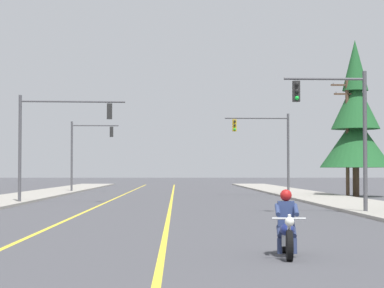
{
  "coord_description": "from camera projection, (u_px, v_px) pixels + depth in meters",
  "views": [
    {
      "loc": [
        0.48,
        -6.66,
        1.87
      ],
      "look_at": [
        1.15,
        26.06,
        3.05
      ],
      "focal_mm": 69.84,
      "sensor_mm": 36.0,
      "label": 1
    }
  ],
  "objects": [
    {
      "name": "lane_stripe_center",
      "position": [
        172.0,
        198.0,
        51.54
      ],
      "size": [
        0.16,
        100.0,
        0.01
      ],
      "primitive_type": "cube",
      "color": "yellow",
      "rests_on": "ground"
    },
    {
      "name": "lane_stripe_left",
      "position": [
        116.0,
        198.0,
        51.46
      ],
      "size": [
        0.16,
        100.0,
        0.01
      ],
      "primitive_type": "cube",
      "color": "yellow",
      "rests_on": "ground"
    },
    {
      "name": "sidewalk_kerb_right",
      "position": [
        332.0,
        200.0,
        46.75
      ],
      "size": [
        4.4,
        110.0,
        0.14
      ],
      "primitive_type": "cube",
      "color": "#9E998E",
      "rests_on": "ground"
    },
    {
      "name": "sidewalk_kerb_left",
      "position": [
        5.0,
        200.0,
        46.33
      ],
      "size": [
        4.4,
        110.0,
        0.14
      ],
      "primitive_type": "cube",
      "color": "#9E998E",
      "rests_on": "ground"
    },
    {
      "name": "motorcycle_with_rider",
      "position": [
        287.0,
        230.0,
        16.26
      ],
      "size": [
        0.7,
        2.19,
        1.46
      ],
      "color": "black",
      "rests_on": "ground"
    },
    {
      "name": "traffic_signal_near_right",
      "position": [
        342.0,
        121.0,
        32.21
      ],
      "size": [
        3.62,
        0.45,
        6.2
      ],
      "color": "#47474C",
      "rests_on": "ground"
    },
    {
      "name": "traffic_signal_near_left",
      "position": [
        52.0,
        131.0,
        42.63
      ],
      "size": [
        6.05,
        0.62,
        6.2
      ],
      "color": "#47474C",
      "rests_on": "ground"
    },
    {
      "name": "traffic_signal_mid_right",
      "position": [
        270.0,
        141.0,
        56.23
      ],
      "size": [
        4.88,
        0.44,
        6.2
      ],
      "color": "#47474C",
      "rests_on": "ground"
    },
    {
      "name": "traffic_signal_mid_left",
      "position": [
        85.0,
        146.0,
        65.2
      ],
      "size": [
        4.15,
        0.43,
        6.2
      ],
      "color": "#47474C",
      "rests_on": "ground"
    },
    {
      "name": "utility_pole_right_far",
      "position": [
        347.0,
        133.0,
        53.7
      ],
      "size": [
        2.34,
        0.26,
        8.47
      ],
      "color": "#4C3828",
      "rests_on": "ground"
    },
    {
      "name": "conifer_tree_right_verge_far",
      "position": [
        356.0,
        125.0,
        54.1
      ],
      "size": [
        5.19,
        5.19,
        11.42
      ],
      "color": "#4C3828",
      "rests_on": "ground"
    }
  ]
}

